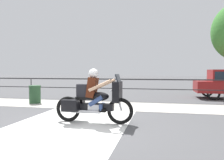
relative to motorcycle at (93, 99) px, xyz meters
The scene contains 6 objects.
ground_plane 0.74m from the motorcycle, 137.37° to the right, with size 120.00×120.00×0.00m, color #4C4C4F.
sidewalk_band 3.34m from the motorcycle, 92.63° to the left, with size 44.00×2.40×0.01m, color #B7B2A8.
crosswalk_band 0.99m from the motorcycle, 150.98° to the right, with size 3.32×6.00×0.01m, color silver.
fence_railing 4.98m from the motorcycle, 91.72° to the left, with size 36.00×0.05×1.15m.
motorcycle is the anchor object (origin of this frame).
trash_bin 5.04m from the motorcycle, 140.86° to the left, with size 0.55×0.55×0.86m.
Camera 1 is at (2.07, -6.08, 1.57)m, focal length 35.00 mm.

